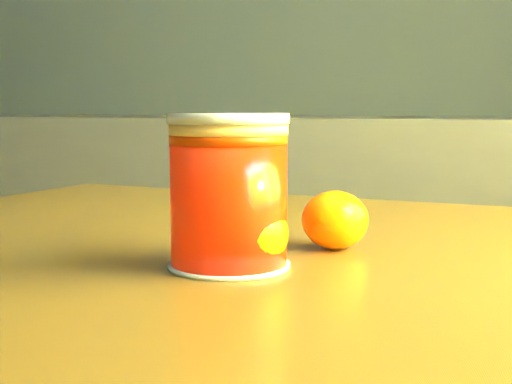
% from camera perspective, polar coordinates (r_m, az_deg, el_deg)
% --- Properties ---
extents(kitchen_counter, '(3.15, 0.60, 0.90)m').
position_cam_1_polar(kitchen_counter, '(2.33, -11.23, -5.14)').
color(kitchen_counter, '#505155').
rests_on(kitchen_counter, ground).
extents(juice_glass, '(0.09, 0.09, 0.11)m').
position_cam_1_polar(juice_glass, '(0.52, -2.20, -0.02)').
color(juice_glass, '#FF2105').
rests_on(juice_glass, table).
extents(orange_front, '(0.07, 0.07, 0.05)m').
position_cam_1_polar(orange_front, '(0.52, -0.71, -3.36)').
color(orange_front, orange).
rests_on(orange_front, table).
extents(orange_back, '(0.07, 0.07, 0.05)m').
position_cam_1_polar(orange_back, '(0.59, 6.34, -2.23)').
color(orange_back, orange).
rests_on(orange_back, table).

